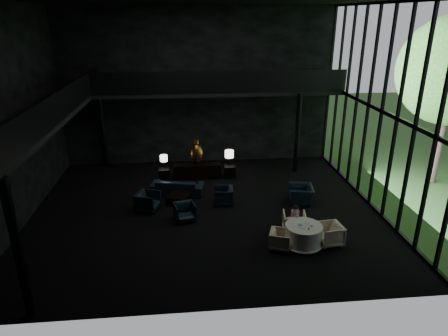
{
  "coord_description": "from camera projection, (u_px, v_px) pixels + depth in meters",
  "views": [
    {
      "loc": [
        -0.71,
        -14.7,
        7.51
      ],
      "look_at": [
        0.78,
        0.5,
        1.64
      ],
      "focal_mm": 32.0,
      "sensor_mm": 36.0,
      "label": 1
    }
  ],
  "objects": [
    {
      "name": "table_lamp_right",
      "position": [
        229.0,
        155.0,
        19.6
      ],
      "size": [
        0.43,
        0.43,
        0.72
      ],
      "color": "black",
      "rests_on": "side_table_right"
    },
    {
      "name": "mezzanine_left",
      "position": [
        39.0,
        119.0,
        14.44
      ],
      "size": [
        2.0,
        12.0,
        0.25
      ],
      "primitive_type": "cube",
      "color": "black",
      "rests_on": "wall_left"
    },
    {
      "name": "cereal_bowl",
      "position": [
        300.0,
        224.0,
        13.71
      ],
      "size": [
        0.17,
        0.17,
        0.08
      ],
      "primitive_type": "ellipsoid",
      "color": "white",
      "rests_on": "dining_table"
    },
    {
      "name": "dining_table",
      "position": [
        303.0,
        236.0,
        13.85
      ],
      "size": [
        1.45,
        1.45,
        0.75
      ],
      "color": "white",
      "rests_on": "floor"
    },
    {
      "name": "column_nw",
      "position": [
        103.0,
        129.0,
        20.54
      ],
      "size": [
        0.24,
        0.24,
        4.0
      ],
      "primitive_type": "cylinder",
      "color": "black",
      "rests_on": "floor"
    },
    {
      "name": "saucer",
      "position": [
        312.0,
        226.0,
        13.68
      ],
      "size": [
        0.16,
        0.16,
        0.01
      ],
      "primitive_type": "cylinder",
      "rotation": [
        0.0,
        0.0,
        0.0
      ],
      "color": "white",
      "rests_on": "dining_table"
    },
    {
      "name": "side_table_right",
      "position": [
        230.0,
        171.0,
        19.7
      ],
      "size": [
        0.53,
        0.53,
        0.59
      ],
      "primitive_type": "cube",
      "color": "black",
      "rests_on": "floor"
    },
    {
      "name": "child",
      "position": [
        295.0,
        213.0,
        14.5
      ],
      "size": [
        0.3,
        0.3,
        0.64
      ],
      "rotation": [
        0.0,
        0.0,
        3.14
      ],
      "color": "pink",
      "rests_on": "dining_chair_north"
    },
    {
      "name": "plate_b",
      "position": [
        307.0,
        223.0,
        13.86
      ],
      "size": [
        0.23,
        0.23,
        0.01
      ],
      "primitive_type": "cylinder",
      "rotation": [
        0.0,
        0.0,
        0.06
      ],
      "color": "white",
      "rests_on": "dining_table"
    },
    {
      "name": "console",
      "position": [
        197.0,
        171.0,
        19.52
      ],
      "size": [
        2.29,
        0.52,
        0.73
      ],
      "primitive_type": "cube",
      "color": "black",
      "rests_on": "floor"
    },
    {
      "name": "dining_chair_north",
      "position": [
        294.0,
        221.0,
        14.64
      ],
      "size": [
        0.99,
        0.95,
        0.9
      ],
      "primitive_type": "imported",
      "rotation": [
        0.0,
        0.0,
        2.98
      ],
      "color": "beige",
      "rests_on": "floor"
    },
    {
      "name": "coffee_table",
      "position": [
        179.0,
        199.0,
        17.01
      ],
      "size": [
        1.09,
        1.09,
        0.37
      ],
      "primitive_type": "cube",
      "rotation": [
        0.0,
        0.0,
        -0.38
      ],
      "color": "black",
      "rests_on": "floor"
    },
    {
      "name": "dining_chair_west",
      "position": [
        280.0,
        239.0,
        13.65
      ],
      "size": [
        0.79,
        0.82,
        0.67
      ],
      "primitive_type": "imported",
      "rotation": [
        0.0,
        0.0,
        1.22
      ],
      "color": "beige",
      "rests_on": "floor"
    },
    {
      "name": "ceiling",
      "position": [
        203.0,
        0.0,
        13.55
      ],
      "size": [
        14.0,
        12.0,
        0.02
      ],
      "primitive_type": "cube",
      "color": "black",
      "rests_on": "ground"
    },
    {
      "name": "sofa",
      "position": [
        177.0,
        183.0,
        17.79
      ],
      "size": [
        2.69,
        1.28,
        1.01
      ],
      "primitive_type": "imported",
      "rotation": [
        0.0,
        0.0,
        2.93
      ],
      "color": "black",
      "rests_on": "floor"
    },
    {
      "name": "lounge_armchair_south",
      "position": [
        185.0,
        211.0,
        15.49
      ],
      "size": [
        0.9,
        0.86,
        0.78
      ],
      "primitive_type": "imported",
      "rotation": [
        0.0,
        0.0,
        0.22
      ],
      "color": "black",
      "rests_on": "floor"
    },
    {
      "name": "bronze_urn",
      "position": [
        197.0,
        153.0,
        19.41
      ],
      "size": [
        0.64,
        0.64,
        1.19
      ],
      "color": "olive",
      "rests_on": "console"
    },
    {
      "name": "dining_chair_east",
      "position": [
        330.0,
        233.0,
        13.88
      ],
      "size": [
        0.88,
        0.93,
        0.87
      ],
      "primitive_type": "imported",
      "rotation": [
        0.0,
        0.0,
        -1.45
      ],
      "color": "#C5B892",
      "rests_on": "floor"
    },
    {
      "name": "plate_a",
      "position": [
        303.0,
        227.0,
        13.61
      ],
      "size": [
        0.32,
        0.32,
        0.02
      ],
      "primitive_type": "cylinder",
      "rotation": [
        0.0,
        0.0,
        0.43
      ],
      "color": "white",
      "rests_on": "dining_table"
    },
    {
      "name": "lounge_armchair_west",
      "position": [
        148.0,
        199.0,
        16.28
      ],
      "size": [
        1.13,
        1.17,
        0.96
      ],
      "primitive_type": "imported",
      "rotation": [
        0.0,
        0.0,
        1.24
      ],
      "color": "black",
      "rests_on": "floor"
    },
    {
      "name": "column_sw",
      "position": [
        18.0,
        251.0,
        9.95
      ],
      "size": [
        0.24,
        0.24,
        4.0
      ],
      "primitive_type": "cylinder",
      "color": "black",
      "rests_on": "floor"
    },
    {
      "name": "side_table_left",
      "position": [
        164.0,
        174.0,
        19.37
      ],
      "size": [
        0.52,
        0.52,
        0.57
      ],
      "primitive_type": "cube",
      "color": "black",
      "rests_on": "floor"
    },
    {
      "name": "lounge_armchair_east",
      "position": [
        223.0,
        195.0,
        16.86
      ],
      "size": [
        0.82,
        0.87,
        0.82
      ],
      "primitive_type": "imported",
      "rotation": [
        0.0,
        0.0,
        -1.66
      ],
      "color": "black",
      "rests_on": "floor"
    },
    {
      "name": "mezzanine_back",
      "position": [
        220.0,
        91.0,
        19.72
      ],
      "size": [
        12.0,
        2.0,
        0.25
      ],
      "primitive_type": "cube",
      "color": "black",
      "rests_on": "wall_back"
    },
    {
      "name": "wall_back",
      "position": [
        199.0,
        88.0,
        20.56
      ],
      "size": [
        14.0,
        0.04,
        8.0
      ],
      "primitive_type": "cube",
      "color": "black",
      "rests_on": "ground"
    },
    {
      "name": "cream_pot",
      "position": [
        309.0,
        229.0,
        13.43
      ],
      "size": [
        0.07,
        0.07,
        0.07
      ],
      "primitive_type": "cylinder",
      "rotation": [
        0.0,
        0.0,
        -0.23
      ],
      "color": "#99999E",
      "rests_on": "dining_table"
    },
    {
      "name": "railing_left",
      "position": [
        65.0,
        102.0,
        14.31
      ],
      "size": [
        0.06,
        12.0,
        1.0
      ],
      "primitive_type": "cube",
      "color": "black",
      "rests_on": "mezzanine_left"
    },
    {
      "name": "table_lamp_left",
      "position": [
        164.0,
        159.0,
        19.31
      ],
      "size": [
        0.36,
        0.36,
        0.61
      ],
      "color": "black",
      "rests_on": "side_table_left"
    },
    {
      "name": "curtain_wall",
      "position": [
        382.0,
        111.0,
        15.62
      ],
      "size": [
        0.2,
        12.0,
        8.0
      ],
      "primitive_type": null,
      "color": "black",
      "rests_on": "ground"
    },
    {
      "name": "window_armchair",
      "position": [
        301.0,
        191.0,
        16.98
      ],
      "size": [
        0.89,
        1.22,
        0.99
      ],
      "primitive_type": "imported",
      "rotation": [
        0.0,
        0.0,
        -1.72
      ],
      "color": "black",
      "rests_on": "floor"
    },
    {
      "name": "wall_left",
      "position": [
        10.0,
        119.0,
        14.35
      ],
      "size": [
        0.04,
        12.0,
        8.0
      ],
      "primitive_type": "cube",
      "color": "black",
      "rests_on": "ground"
    },
    {
      "name": "wall_front",
      "position": [
        218.0,
        174.0,
        9.41
      ],
      "size": [
        14.0,
        0.04,
        8.0
      ],
      "primitive_type": "cube",
      "color": "black",
      "rests_on": "ground"
    },
    {
      "name": "coffee_cup",
      "position": [
        312.0,
        225.0,
        13.64
      ],
      "size": [
        0.1,
        0.1,
        0.06
      ],
      "primitive_type": "cylinder",
      "rotation": [
        0.0,
        0.0,
        -0.24
      ],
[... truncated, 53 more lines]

